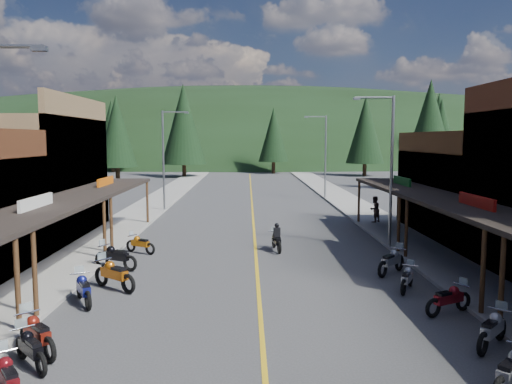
{
  "coord_description": "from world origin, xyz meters",
  "views": [
    {
      "loc": [
        -0.43,
        -17.81,
        5.79
      ],
      "look_at": [
        0.04,
        8.31,
        3.0
      ],
      "focal_mm": 35.0,
      "sensor_mm": 36.0,
      "label": 1
    }
  ],
  "objects_px": {
    "bike_west_4": "(8,377)",
    "bike_east_8": "(407,277)",
    "pine_10": "(117,131)",
    "pine_11": "(430,126)",
    "pedestrian_east_b": "(374,209)",
    "pine_8": "(59,137)",
    "streetlight_3": "(324,153)",
    "pine_7": "(77,131)",
    "shop_east_3": "(486,194)",
    "bike_west_9": "(116,256)",
    "shop_west_3": "(17,178)",
    "bike_west_7": "(83,288)",
    "bike_west_5": "(31,347)",
    "pine_2": "(184,124)",
    "pine_3": "(274,135)",
    "bike_west_6": "(37,332)",
    "bike_west_10": "(140,243)",
    "streetlight_1": "(165,156)",
    "streetlight_2": "(389,164)",
    "bike_east_5": "(512,370)",
    "rider_on_bike": "(277,239)",
    "pine_5": "(438,127)",
    "pine_1": "(112,131)",
    "pine_9": "(441,134)",
    "bike_east_7": "(449,298)",
    "bike_west_8": "(114,273)",
    "bike_east_6": "(492,328)",
    "bike_east_9": "(391,260)",
    "pine_4": "(365,130)"
  },
  "relations": [
    {
      "from": "bike_west_4",
      "to": "bike_east_8",
      "type": "bearing_deg",
      "value": -2.23
    },
    {
      "from": "pine_10",
      "to": "pine_11",
      "type": "xyz_separation_m",
      "value": [
        38.0,
        -12.0,
        0.4
      ]
    },
    {
      "from": "pedestrian_east_b",
      "to": "pine_8",
      "type": "bearing_deg",
      "value": -77.33
    },
    {
      "from": "streetlight_3",
      "to": "pine_7",
      "type": "xyz_separation_m",
      "value": [
        -38.95,
        46.0,
        2.78
      ]
    },
    {
      "from": "shop_east_3",
      "to": "bike_west_9",
      "type": "height_order",
      "value": "shop_east_3"
    },
    {
      "from": "pine_11",
      "to": "shop_west_3",
      "type": "bearing_deg",
      "value": -141.68
    },
    {
      "from": "pine_10",
      "to": "bike_west_7",
      "type": "relative_size",
      "value": 5.55
    },
    {
      "from": "bike_west_4",
      "to": "bike_west_5",
      "type": "relative_size",
      "value": 1.04
    },
    {
      "from": "pine_2",
      "to": "pine_3",
      "type": "height_order",
      "value": "pine_2"
    },
    {
      "from": "bike_west_6",
      "to": "bike_west_10",
      "type": "xyz_separation_m",
      "value": [
        0.24,
        11.91,
        -0.08
      ]
    },
    {
      "from": "streetlight_1",
      "to": "streetlight_3",
      "type": "distance_m",
      "value": 16.04
    },
    {
      "from": "streetlight_2",
      "to": "pedestrian_east_b",
      "type": "xyz_separation_m",
      "value": [
        1.27,
        7.56,
        -3.42
      ]
    },
    {
      "from": "pine_2",
      "to": "bike_east_5",
      "type": "xyz_separation_m",
      "value": [
        15.55,
        -65.16,
        -7.39
      ]
    },
    {
      "from": "rider_on_bike",
      "to": "pine_5",
      "type": "bearing_deg",
      "value": 55.02
    },
    {
      "from": "pine_1",
      "to": "bike_east_5",
      "type": "distance_m",
      "value": 82.89
    },
    {
      "from": "pine_7",
      "to": "pine_9",
      "type": "relative_size",
      "value": 1.16
    },
    {
      "from": "pine_1",
      "to": "pine_8",
      "type": "height_order",
      "value": "pine_1"
    },
    {
      "from": "pine_5",
      "to": "bike_east_5",
      "type": "height_order",
      "value": "pine_5"
    },
    {
      "from": "streetlight_1",
      "to": "pine_9",
      "type": "distance_m",
      "value": 38.61
    },
    {
      "from": "bike_east_5",
      "to": "pine_3",
      "type": "bearing_deg",
      "value": 138.2
    },
    {
      "from": "bike_east_7",
      "to": "bike_west_9",
      "type": "bearing_deg",
      "value": -142.01
    },
    {
      "from": "pine_7",
      "to": "pine_3",
      "type": "bearing_deg",
      "value": -15.52
    },
    {
      "from": "bike_west_8",
      "to": "bike_west_10",
      "type": "relative_size",
      "value": 1.25
    },
    {
      "from": "pine_8",
      "to": "bike_west_5",
      "type": "xyz_separation_m",
      "value": [
        16.08,
        -45.6,
        -5.43
      ]
    },
    {
      "from": "pine_1",
      "to": "pine_2",
      "type": "xyz_separation_m",
      "value": [
        14.0,
        -12.0,
        0.75
      ]
    },
    {
      "from": "pine_5",
      "to": "bike_east_8",
      "type": "height_order",
      "value": "pine_5"
    },
    {
      "from": "bike_east_6",
      "to": "bike_west_10",
      "type": "bearing_deg",
      "value": -179.47
    },
    {
      "from": "bike_east_5",
      "to": "pine_10",
      "type": "bearing_deg",
      "value": 159.37
    },
    {
      "from": "pine_1",
      "to": "pine_5",
      "type": "relative_size",
      "value": 0.89
    },
    {
      "from": "pine_1",
      "to": "pine_7",
      "type": "relative_size",
      "value": 1.0
    },
    {
      "from": "pine_1",
      "to": "pine_9",
      "type": "xyz_separation_m",
      "value": [
        48.0,
        -25.0,
        -0.86
      ]
    },
    {
      "from": "streetlight_3",
      "to": "bike_west_8",
      "type": "bearing_deg",
      "value": -113.28
    },
    {
      "from": "bike_east_6",
      "to": "pedestrian_east_b",
      "type": "xyz_separation_m",
      "value": [
        1.86,
        20.18,
        0.46
      ]
    },
    {
      "from": "pine_7",
      "to": "shop_west_3",
      "type": "bearing_deg",
      "value": -74.28
    },
    {
      "from": "pine_1",
      "to": "bike_east_8",
      "type": "bearing_deg",
      "value": -66.83
    },
    {
      "from": "shop_west_3",
      "to": "bike_west_4",
      "type": "bearing_deg",
      "value": -66.48
    },
    {
      "from": "streetlight_1",
      "to": "bike_east_7",
      "type": "height_order",
      "value": "streetlight_1"
    },
    {
      "from": "bike_west_6",
      "to": "pedestrian_east_b",
      "type": "height_order",
      "value": "pedestrian_east_b"
    },
    {
      "from": "bike_west_9",
      "to": "bike_east_9",
      "type": "distance_m",
      "value": 12.07
    },
    {
      "from": "shop_west_3",
      "to": "pine_11",
      "type": "bearing_deg",
      "value": 38.32
    },
    {
      "from": "pine_9",
      "to": "pine_10",
      "type": "bearing_deg",
      "value": 173.21
    },
    {
      "from": "bike_west_6",
      "to": "shop_west_3",
      "type": "bearing_deg",
      "value": 71.21
    },
    {
      "from": "pine_9",
      "to": "bike_east_9",
      "type": "relative_size",
      "value": 4.96
    },
    {
      "from": "pine_1",
      "to": "streetlight_2",
      "type": "bearing_deg",
      "value": -63.47
    },
    {
      "from": "streetlight_1",
      "to": "shop_west_3",
      "type": "bearing_deg",
      "value": -122.56
    },
    {
      "from": "bike_east_7",
      "to": "pine_1",
      "type": "bearing_deg",
      "value": 176.09
    },
    {
      "from": "bike_east_8",
      "to": "pine_3",
      "type": "bearing_deg",
      "value": 120.51
    },
    {
      "from": "pine_10",
      "to": "bike_west_8",
      "type": "relative_size",
      "value": 4.98
    },
    {
      "from": "pine_11",
      "to": "bike_west_6",
      "type": "bearing_deg",
      "value": -121.38
    },
    {
      "from": "pine_3",
      "to": "pine_4",
      "type": "xyz_separation_m",
      "value": [
        14.0,
        -6.0,
        0.75
      ]
    }
  ]
}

